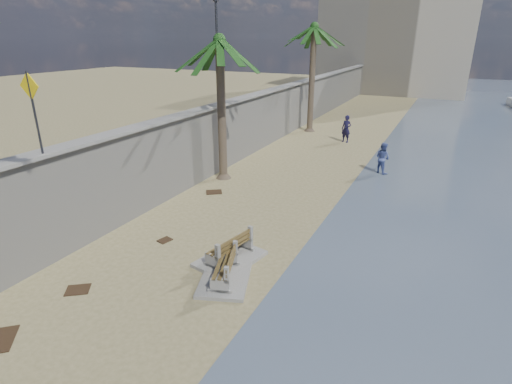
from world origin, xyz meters
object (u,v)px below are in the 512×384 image
(bench_far, at_px, (225,270))
(palm_mid, at_px, (219,42))
(person_b, at_px, (383,156))
(palm_back, at_px, (314,28))
(bench_near, at_px, (230,250))
(person_a, at_px, (346,127))

(bench_far, height_order, palm_mid, palm_mid)
(palm_mid, bearing_deg, person_b, 31.75)
(palm_mid, xyz_separation_m, palm_back, (0.40, 12.54, 0.77))
(bench_near, height_order, palm_back, palm_back)
(bench_near, xyz_separation_m, bench_far, (0.43, -1.08, -0.02))
(person_a, bearing_deg, bench_far, -73.22)
(bench_far, bearing_deg, person_a, 93.16)
(bench_near, bearing_deg, palm_mid, 121.91)
(person_a, bearing_deg, bench_near, -74.44)
(palm_back, xyz_separation_m, person_a, (3.39, -2.20, -6.39))
(person_a, bearing_deg, palm_mid, -96.56)
(bench_near, xyz_separation_m, person_a, (-0.59, 17.39, 0.67))
(palm_mid, distance_m, person_a, 12.36)
(palm_back, bearing_deg, person_a, -32.96)
(bench_far, relative_size, person_a, 1.14)
(person_b, bearing_deg, palm_back, -19.43)
(palm_back, height_order, person_b, palm_back)
(palm_back, distance_m, person_b, 12.42)
(palm_mid, xyz_separation_m, person_b, (7.25, 4.48, -5.75))
(bench_near, height_order, palm_mid, palm_mid)
(bench_far, bearing_deg, bench_near, 111.78)
(palm_back, bearing_deg, person_b, -49.64)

